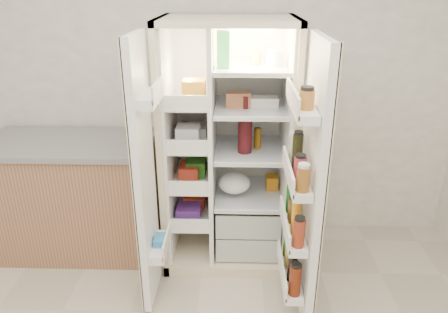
{
  "coord_description": "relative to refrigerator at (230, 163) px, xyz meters",
  "views": [
    {
      "loc": [
        0.24,
        -1.27,
        2.01
      ],
      "look_at": [
        0.17,
        1.25,
        0.97
      ],
      "focal_mm": 34.0,
      "sensor_mm": 36.0,
      "label": 1
    }
  ],
  "objects": [
    {
      "name": "refrigerator",
      "position": [
        0.0,
        0.0,
        0.0
      ],
      "size": [
        0.92,
        0.7,
        1.8
      ],
      "color": "beige",
      "rests_on": "floor"
    },
    {
      "name": "wall_back",
      "position": [
        -0.2,
        0.35,
        0.6
      ],
      "size": [
        4.0,
        0.02,
        2.7
      ],
      "primitive_type": "cube",
      "color": "white",
      "rests_on": "floor"
    },
    {
      "name": "freezer_door",
      "position": [
        -0.51,
        -0.6,
        0.15
      ],
      "size": [
        0.15,
        0.4,
        1.72
      ],
      "color": "white",
      "rests_on": "floor"
    },
    {
      "name": "kitchen_counter",
      "position": [
        -1.22,
        -0.02,
        -0.29
      ],
      "size": [
        1.26,
        0.67,
        0.91
      ],
      "color": "#A77453",
      "rests_on": "floor"
    },
    {
      "name": "fridge_door",
      "position": [
        0.47,
        -0.7,
        0.12
      ],
      "size": [
        0.17,
        0.58,
        1.72
      ],
      "color": "white",
      "rests_on": "floor"
    }
  ]
}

